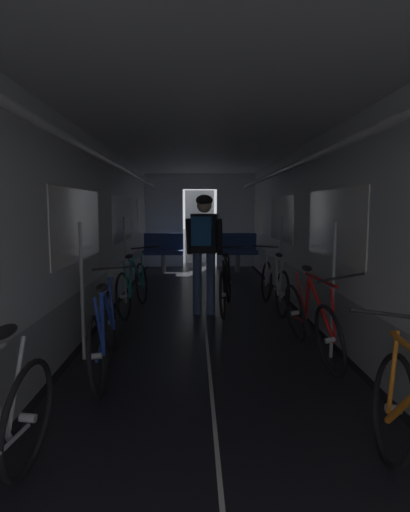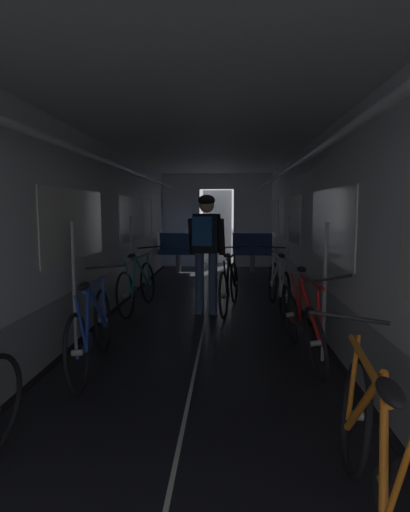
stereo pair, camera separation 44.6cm
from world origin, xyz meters
TOP-DOWN VIEW (x-y plane):
  - ground_plane at (0.00, 0.00)m, footprint 60.00×60.00m
  - train_car_shell at (-0.00, 3.60)m, footprint 3.14×12.34m
  - bench_seat_far_left at (-0.90, 8.07)m, footprint 0.98×0.51m
  - bench_seat_far_right at (0.90, 8.07)m, footprint 0.98×0.51m
  - bicycle_blue at (-0.98, 1.76)m, footprint 0.44×1.69m
  - bicycle_white at (1.07, 4.20)m, footprint 0.44×1.69m
  - bicycle_teal at (-1.05, 4.10)m, footprint 0.48×1.69m
  - bicycle_red at (1.07, 2.15)m, footprint 0.48×1.70m
  - bicycle_orange at (0.99, -0.21)m, footprint 0.44×1.69m
  - person_cyclist_aisle at (-0.01, 3.91)m, footprint 0.56×0.44m
  - bicycle_black_in_aisle at (0.33, 4.17)m, footprint 0.49×1.68m

SIDE VIEW (x-z plane):
  - ground_plane at x=0.00m, z-range 0.00..0.00m
  - bicycle_red at x=1.07m, z-range -0.10..0.86m
  - bicycle_orange at x=0.99m, z-range -0.09..0.86m
  - bicycle_teal at x=-1.05m, z-range -0.09..0.86m
  - bicycle_blue at x=-0.98m, z-range -0.09..0.86m
  - bicycle_white at x=1.07m, z-range -0.09..0.86m
  - bicycle_black_in_aisle at x=0.33m, z-range -0.09..0.85m
  - bench_seat_far_left at x=-0.90m, z-range 0.09..1.04m
  - bench_seat_far_right at x=0.90m, z-range 0.09..1.04m
  - person_cyclist_aisle at x=-0.01m, z-range 0.21..1.94m
  - train_car_shell at x=0.00m, z-range 0.41..2.98m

